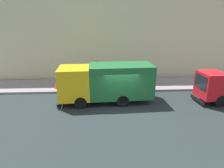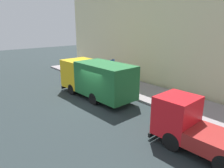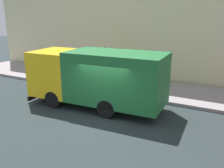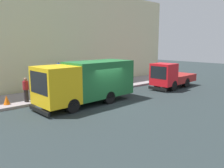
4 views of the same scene
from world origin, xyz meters
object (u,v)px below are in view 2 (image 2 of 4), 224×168
large_utility_truck (96,78)px  street_sign_post (113,71)px  pedestrian_walking (118,74)px  pedestrian_standing (99,73)px  small_flatbed_truck (199,130)px  traffic_cone_orange (94,76)px

large_utility_truck → street_sign_post: bearing=16.4°
large_utility_truck → pedestrian_walking: (3.88, 1.84, -0.60)m
large_utility_truck → pedestrian_standing: bearing=47.9°
street_sign_post → pedestrian_walking: bearing=33.9°
pedestrian_standing → large_utility_truck: bearing=24.1°
small_flatbed_truck → pedestrian_standing: 12.89m
small_flatbed_truck → traffic_cone_orange: 14.17m
small_flatbed_truck → pedestrian_standing: size_ratio=3.32×
pedestrian_standing → street_sign_post: size_ratio=0.64×
pedestrian_walking → traffic_cone_orange: pedestrian_walking is taller
pedestrian_walking → pedestrian_standing: bearing=168.6°
large_utility_truck → traffic_cone_orange: bearing=55.3°
pedestrian_walking → pedestrian_standing: size_ratio=0.96×
pedestrian_standing → street_sign_post: (-0.28, -2.44, 0.67)m
traffic_cone_orange → pedestrian_walking: bearing=-68.7°
small_flatbed_truck → street_sign_post: bearing=70.1°
pedestrian_walking → street_sign_post: size_ratio=0.62×
small_flatbed_truck → pedestrian_walking: size_ratio=3.45×
pedestrian_standing → street_sign_post: 2.55m
pedestrian_standing → traffic_cone_orange: (0.15, 1.27, -0.59)m
pedestrian_walking → street_sign_post: bearing=-107.4°
small_flatbed_truck → traffic_cone_orange: (3.42, 13.74, -0.63)m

